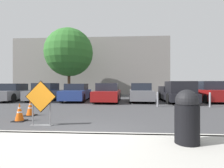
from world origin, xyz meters
TOP-DOWN VIEW (x-y plane):
  - ground_plane at (0.00, 10.00)m, footprint 96.00×96.00m
  - sidewalk_strip at (0.00, -1.22)m, footprint 29.06×2.45m
  - curb_lip at (0.00, 0.00)m, footprint 29.06×0.20m
  - road_closed_sign at (-1.51, 1.23)m, footprint 1.08×0.20m
  - traffic_cone_nearest at (-2.67, 1.89)m, footprint 0.44×0.44m
  - traffic_cone_second at (-2.88, 3.04)m, footprint 0.45×0.45m
  - parked_car_nearest at (-8.01, 9.63)m, footprint 1.93×4.40m
  - parked_car_second at (-5.33, 9.91)m, footprint 1.94×4.13m
  - parked_car_third at (-2.66, 9.96)m, footprint 2.03×4.59m
  - parked_car_fourth at (0.02, 9.37)m, footprint 2.04×4.35m
  - parked_car_fifth at (2.70, 9.92)m, footprint 1.97×4.59m
  - pickup_truck at (5.37, 9.13)m, footprint 2.08×5.06m
  - parked_car_sixth at (8.05, 9.85)m, footprint 2.15×4.14m
  - trash_bin at (2.65, -0.66)m, footprint 0.51×0.51m
  - bollard_nearest at (3.40, 6.48)m, footprint 0.12×0.12m
  - bollard_second at (4.98, 6.48)m, footprint 0.12×0.12m
  - bollard_third at (6.55, 6.48)m, footprint 0.12×0.12m
  - building_facade_backdrop at (-3.33, 21.28)m, footprint 21.50×5.00m
  - street_tree_behind_lot at (-4.85, 14.79)m, footprint 5.41×5.41m

SIDE VIEW (x-z plane):
  - ground_plane at x=0.00m, z-range 0.00..0.00m
  - sidewalk_strip at x=0.00m, z-range 0.00..0.14m
  - curb_lip at x=0.00m, z-range 0.00..0.14m
  - traffic_cone_nearest at x=-2.67m, z-range -0.01..0.68m
  - traffic_cone_second at x=-2.88m, z-range -0.01..0.69m
  - bollard_third at x=6.55m, z-range 0.03..0.93m
  - bollard_nearest at x=3.40m, z-range 0.03..0.96m
  - bollard_second at x=4.98m, z-range 0.03..0.96m
  - parked_car_nearest at x=-8.01m, z-range -0.05..1.40m
  - parked_car_third at x=-2.66m, z-range -0.05..1.40m
  - parked_car_fourth at x=0.02m, z-range -0.06..1.42m
  - parked_car_second at x=-5.33m, z-range -0.07..1.43m
  - parked_car_fifth at x=2.70m, z-range -0.05..1.44m
  - pickup_truck at x=5.37m, z-range -0.08..1.53m
  - trash_bin at x=2.65m, z-range 0.15..1.31m
  - parked_car_sixth at x=8.05m, z-range -0.08..1.56m
  - road_closed_sign at x=-1.51m, z-range 0.09..1.62m
  - building_facade_backdrop at x=-3.33m, z-range 0.00..7.77m
  - street_tree_behind_lot at x=-4.85m, z-range 1.13..8.82m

